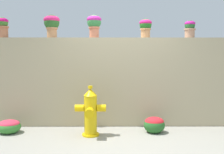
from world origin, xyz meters
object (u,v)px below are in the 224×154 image
(potted_plant_1, at_px, (52,23))
(potted_plant_4, at_px, (190,28))
(potted_plant_3, at_px, (146,26))
(flower_bush_right, at_px, (9,126))
(potted_plant_0, at_px, (3,26))
(fire_hydrant, at_px, (90,112))
(flower_bush_left, at_px, (154,124))
(potted_plant_2, at_px, (94,23))

(potted_plant_1, height_order, potted_plant_4, potted_plant_1)
(potted_plant_3, distance_m, flower_bush_right, 3.33)
(potted_plant_0, xyz_separation_m, flower_bush_right, (0.28, -0.56, -1.94))
(fire_hydrant, bearing_deg, flower_bush_left, 8.43)
(potted_plant_0, height_order, potted_plant_3, potted_plant_0)
(potted_plant_2, relative_size, flower_bush_right, 1.05)
(flower_bush_left, bearing_deg, potted_plant_4, 34.13)
(potted_plant_2, distance_m, potted_plant_4, 1.97)
(potted_plant_1, bearing_deg, potted_plant_4, 0.38)
(potted_plant_0, relative_size, potted_plant_4, 1.16)
(potted_plant_1, distance_m, flower_bush_right, 2.18)
(potted_plant_1, height_order, fire_hydrant, potted_plant_1)
(flower_bush_left, bearing_deg, potted_plant_1, 165.65)
(potted_plant_3, bearing_deg, potted_plant_0, -179.47)
(potted_plant_4, bearing_deg, fire_hydrant, -160.25)
(potted_plant_3, bearing_deg, flower_bush_right, -167.60)
(potted_plant_0, height_order, flower_bush_right, potted_plant_0)
(flower_bush_left, bearing_deg, fire_hydrant, -171.57)
(fire_hydrant, relative_size, flower_bush_left, 2.30)
(potted_plant_3, bearing_deg, potted_plant_1, -178.66)
(potted_plant_2, relative_size, potted_plant_3, 1.19)
(potted_plant_0, relative_size, flower_bush_right, 0.95)
(potted_plant_0, relative_size, potted_plant_1, 0.89)
(potted_plant_1, relative_size, flower_bush_left, 1.16)
(potted_plant_1, distance_m, flower_bush_left, 2.88)
(potted_plant_1, relative_size, potted_plant_4, 1.30)
(potted_plant_4, distance_m, fire_hydrant, 2.66)
(potted_plant_3, bearing_deg, potted_plant_2, -177.99)
(potted_plant_1, relative_size, flower_bush_right, 1.06)
(flower_bush_left, height_order, flower_bush_right, flower_bush_left)
(potted_plant_2, distance_m, fire_hydrant, 1.84)
(potted_plant_2, xyz_separation_m, potted_plant_3, (1.06, 0.04, -0.06))
(potted_plant_3, relative_size, potted_plant_4, 1.09)
(potted_plant_1, xyz_separation_m, potted_plant_2, (0.87, 0.01, 0.00))
(potted_plant_4, relative_size, flower_bush_right, 0.82)
(potted_plant_0, height_order, potted_plant_4, potted_plant_0)
(potted_plant_1, relative_size, potted_plant_2, 1.00)
(potted_plant_3, distance_m, potted_plant_4, 0.91)
(potted_plant_3, relative_size, fire_hydrant, 0.43)
(potted_plant_1, height_order, potted_plant_2, potted_plant_1)
(flower_bush_right, bearing_deg, flower_bush_left, 0.36)
(potted_plant_0, relative_size, flower_bush_left, 1.04)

